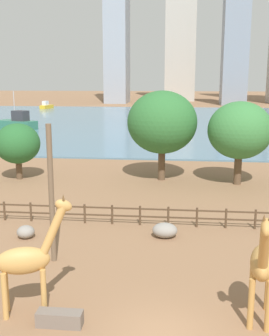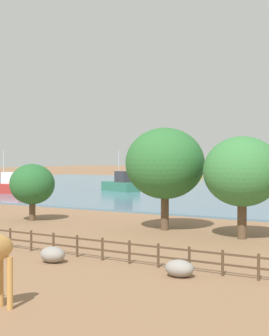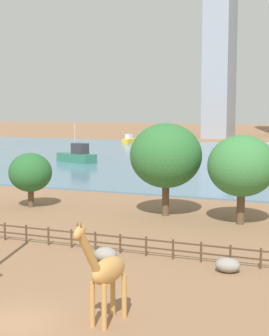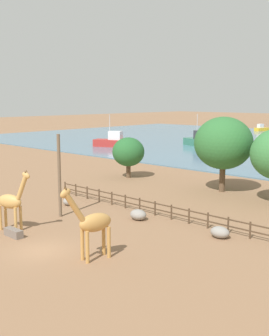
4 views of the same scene
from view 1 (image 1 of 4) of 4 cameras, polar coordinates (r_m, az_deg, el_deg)
name	(u,v)px [view 1 (image 1 of 4)]	position (r m, az deg, el deg)	size (l,w,h in m)	color
ground_plane	(176,121)	(94.59, 5.71, 6.40)	(400.00, 400.00, 0.00)	#8C6647
harbor_water	(176,122)	(91.59, 5.70, 6.27)	(180.00, 86.00, 0.20)	slate
giraffe_tall	(27,260)	(17.84, -14.30, -11.96)	(3.22, 1.60, 4.94)	tan
giraffe_companion	(262,265)	(17.34, 16.90, -12.44)	(1.32, 3.70, 5.06)	#C18C47
utility_pole	(51,194)	(21.98, -11.20, -3.54)	(0.28, 0.28, 7.26)	brown
boulder_near_fence	(165,230)	(25.74, 4.13, -8.41)	(1.52, 1.20, 0.90)	gray
boulder_by_pole	(26,232)	(26.44, -14.52, -8.37)	(1.06, 1.03, 0.78)	gray
feeding_trough	(60,319)	(17.65, -10.10, -19.43)	(1.80, 0.60, 0.60)	#72665B
enclosure_fence	(169,215)	(27.54, 4.71, -6.36)	(26.12, 0.14, 1.30)	#4C3826
tree_center_broad	(240,131)	(38.45, 14.07, 4.94)	(5.66, 5.66, 7.45)	brown
tree_right_tall	(162,123)	(39.01, 3.77, 6.17)	(6.43, 6.43, 8.33)	brown
tree_left_small	(18,144)	(40.98, -15.55, 3.19)	(4.20, 4.20, 5.30)	brown
boat_ferry	(46,106)	(130.87, -11.85, 8.23)	(2.98, 5.45, 2.27)	gold
boat_tug	(18,123)	(80.16, -15.54, 5.94)	(8.11, 5.40, 6.87)	#337259
boat_barge	(177,108)	(117.48, 5.71, 8.06)	(5.38, 6.09, 2.65)	silver
skyline_block_central	(235,38)	(152.63, 13.52, 16.71)	(8.38, 9.84, 44.60)	gray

